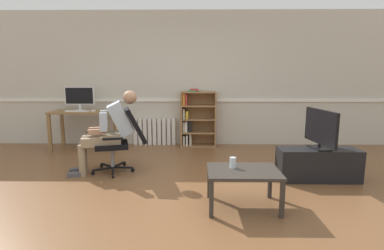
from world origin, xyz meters
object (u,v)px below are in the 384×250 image
(imac_monitor, at_px, (79,97))
(computer_mouse, at_px, (94,111))
(computer_desk, at_px, (83,117))
(radiator, at_px, (155,132))
(bookshelf, at_px, (195,119))
(office_chair, at_px, (123,137))
(coffee_table, at_px, (243,175))
(tv_screen, at_px, (321,129))
(keyboard, at_px, (77,111))
(tv_stand, at_px, (318,164))
(drinking_glass, at_px, (233,163))
(person_seated, at_px, (110,129))

(imac_monitor, xyz_separation_m, computer_mouse, (0.33, -0.20, -0.25))
(computer_desk, xyz_separation_m, radiator, (1.33, 0.39, -0.36))
(bookshelf, relative_size, office_chair, 1.21)
(office_chair, distance_m, coffee_table, 2.03)
(tv_screen, bearing_deg, office_chair, 75.62)
(bookshelf, bearing_deg, coffee_table, -79.50)
(computer_desk, bearing_deg, radiator, 16.39)
(keyboard, bearing_deg, coffee_table, -41.53)
(radiator, xyz_separation_m, tv_stand, (2.55, -2.08, -0.06))
(computer_mouse, bearing_deg, imac_monitor, 148.95)
(computer_desk, height_order, drinking_glass, computer_desk)
(computer_desk, relative_size, coffee_table, 1.49)
(computer_desk, distance_m, office_chair, 1.74)
(computer_desk, xyz_separation_m, drinking_glass, (2.60, -2.50, -0.16))
(office_chair, xyz_separation_m, person_seated, (-0.18, -0.05, 0.13))
(keyboard, relative_size, person_seated, 0.36)
(computer_mouse, height_order, office_chair, office_chair)
(bookshelf, xyz_separation_m, radiator, (-0.85, 0.10, -0.28))
(computer_desk, relative_size, keyboard, 2.68)
(coffee_table, bearing_deg, bookshelf, 100.50)
(bookshelf, height_order, office_chair, bookshelf)
(coffee_table, bearing_deg, person_seated, 146.50)
(computer_desk, height_order, office_chair, office_chair)
(imac_monitor, bearing_deg, drinking_glass, -44.00)
(keyboard, height_order, tv_stand, keyboard)
(imac_monitor, relative_size, tv_stand, 0.53)
(computer_desk, height_order, imac_monitor, imac_monitor)
(coffee_table, bearing_deg, keyboard, 138.47)
(drinking_glass, bearing_deg, bookshelf, 98.61)
(radiator, height_order, tv_stand, radiator)
(imac_monitor, distance_m, tv_screen, 4.34)
(computer_desk, bearing_deg, office_chair, -50.82)
(radiator, distance_m, tv_screen, 3.32)
(computer_mouse, distance_m, radiator, 1.29)
(office_chair, bearing_deg, person_seated, -90.00)
(computer_desk, bearing_deg, tv_screen, -23.60)
(keyboard, height_order, bookshelf, bookshelf)
(keyboard, bearing_deg, radiator, 21.14)
(tv_stand, height_order, drinking_glass, drinking_glass)
(keyboard, bearing_deg, office_chair, -46.58)
(keyboard, bearing_deg, computer_desk, 72.49)
(bookshelf, relative_size, radiator, 1.34)
(radiator, relative_size, office_chair, 0.90)
(keyboard, xyz_separation_m, coffee_table, (2.75, -2.43, -0.40))
(office_chair, bearing_deg, radiator, 157.37)
(imac_monitor, bearing_deg, bookshelf, 5.47)
(imac_monitor, height_order, computer_mouse, imac_monitor)
(imac_monitor, distance_m, drinking_glass, 3.75)
(person_seated, xyz_separation_m, drinking_glass, (1.68, -1.11, -0.17))
(person_seated, xyz_separation_m, coffee_table, (1.79, -1.18, -0.28))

